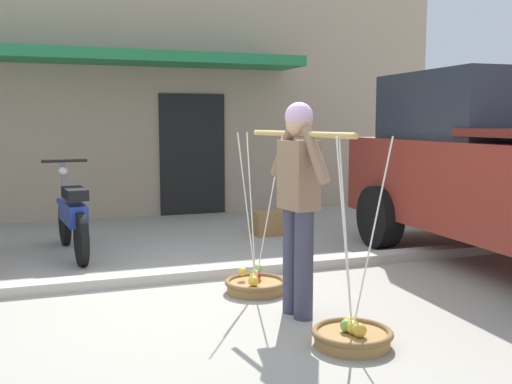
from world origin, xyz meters
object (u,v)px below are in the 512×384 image
(fruit_basket_right_side, at_px, (256,283))
(wooden_crate, at_px, (269,223))
(motorcycle_second_in_row, at_px, (72,217))
(fruit_vendor, at_px, (298,195))
(fruit_basket_left_side, at_px, (352,335))

(fruit_basket_right_side, distance_m, wooden_crate, 2.84)
(fruit_basket_right_side, height_order, motorcycle_second_in_row, fruit_basket_right_side)
(fruit_vendor, height_order, wooden_crate, fruit_vendor)
(fruit_basket_left_side, bearing_deg, fruit_basket_right_side, 96.97)
(fruit_basket_left_side, relative_size, motorcycle_second_in_row, 0.80)
(fruit_vendor, distance_m, motorcycle_second_in_row, 3.34)
(fruit_basket_right_side, xyz_separation_m, wooden_crate, (1.14, 2.60, 0.08))
(fruit_vendor, relative_size, fruit_basket_right_side, 1.17)
(fruit_vendor, bearing_deg, fruit_basket_left_side, -83.03)
(fruit_vendor, relative_size, fruit_basket_left_side, 1.17)
(motorcycle_second_in_row, bearing_deg, wooden_crate, 9.45)
(motorcycle_second_in_row, bearing_deg, fruit_basket_right_side, -55.89)
(fruit_vendor, bearing_deg, fruit_basket_right_side, 96.96)
(fruit_basket_left_side, distance_m, motorcycle_second_in_row, 4.01)
(motorcycle_second_in_row, distance_m, wooden_crate, 2.66)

